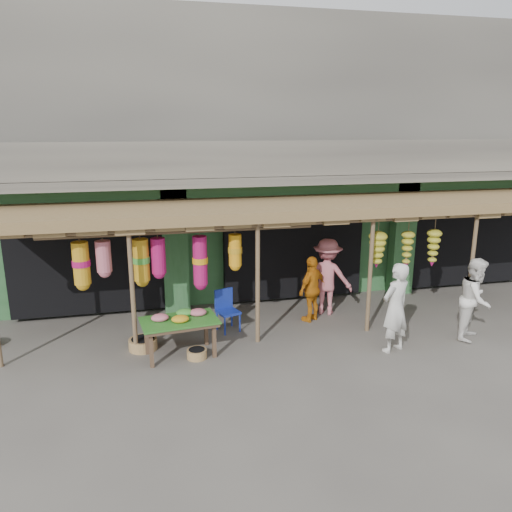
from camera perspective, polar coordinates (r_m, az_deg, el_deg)
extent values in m
plane|color=#514C47|center=(11.29, 7.46, -8.51)|extent=(80.00, 80.00, 0.00)
cube|color=gray|center=(15.17, 1.22, 16.87)|extent=(16.00, 6.00, 4.00)
cube|color=#2D6033|center=(15.58, 1.01, 3.88)|extent=(16.00, 5.70, 3.00)
cube|color=gray|center=(12.00, 5.19, 8.78)|extent=(16.00, 0.90, 0.22)
cube|color=gray|center=(11.58, 5.88, 11.03)|extent=(16.00, 0.10, 0.80)
cube|color=#2D6033|center=(12.42, 4.57, 7.37)|extent=(16.00, 0.35, 0.35)
cube|color=yellow|center=(11.84, -19.18, 5.75)|extent=(1.70, 0.06, 0.55)
cube|color=#B21414|center=(11.80, -19.19, 5.72)|extent=(1.30, 0.02, 0.30)
cube|color=black|center=(13.11, -18.24, 0.38)|extent=(3.60, 2.00, 2.50)
cube|color=black|center=(13.58, 3.23, 1.59)|extent=(3.60, 2.00, 2.50)
cube|color=black|center=(15.72, 21.02, 2.43)|extent=(3.60, 2.00, 2.50)
cube|color=#2D6033|center=(12.11, -9.21, 0.53)|extent=(0.60, 0.35, 3.00)
cube|color=#2D6033|center=(13.85, 16.37, 1.91)|extent=(0.60, 0.35, 3.00)
cylinder|color=brown|center=(9.99, -13.94, -3.99)|extent=(0.09, 0.09, 2.60)
cylinder|color=brown|center=(10.24, 0.19, -3.08)|extent=(0.09, 0.09, 2.60)
cylinder|color=brown|center=(11.06, 12.91, -2.10)|extent=(0.09, 0.09, 2.60)
cylinder|color=brown|center=(12.34, 23.41, -1.21)|extent=(0.09, 0.09, 2.60)
cylinder|color=brown|center=(10.29, 7.00, 3.81)|extent=(12.90, 0.08, 0.08)
cylinder|color=brown|center=(10.13, -8.63, 2.71)|extent=(5.50, 0.06, 0.06)
cube|color=brown|center=(11.36, 6.32, 5.78)|extent=(14.00, 2.70, 0.22)
cube|color=brown|center=(9.71, -11.87, -10.62)|extent=(0.08, 0.08, 0.65)
cube|color=brown|center=(9.93, -4.80, -9.75)|extent=(0.08, 0.08, 0.65)
cube|color=brown|center=(10.26, -12.41, -9.22)|extent=(0.08, 0.08, 0.65)
cube|color=brown|center=(10.47, -5.72, -8.44)|extent=(0.08, 0.08, 0.65)
cube|color=brown|center=(9.93, -8.75, -7.57)|extent=(1.52, 0.99, 0.06)
cube|color=#26661E|center=(9.91, -8.76, -7.30)|extent=(1.57, 1.04, 0.03)
ellipsoid|color=#D2697D|center=(9.92, -10.93, -6.94)|extent=(0.34, 0.28, 0.14)
ellipsoid|color=gold|center=(9.79, -8.65, -7.13)|extent=(0.34, 0.28, 0.14)
ellipsoid|color=#D2697D|center=(10.07, -6.65, -6.41)|extent=(0.34, 0.28, 0.14)
ellipsoid|color=green|center=(10.10, -8.17, -6.42)|extent=(0.34, 0.28, 0.14)
cylinder|color=#172B97|center=(10.93, -3.58, -8.02)|extent=(0.04, 0.04, 0.42)
cylinder|color=#172B97|center=(11.10, -1.86, -7.64)|extent=(0.04, 0.04, 0.42)
cylinder|color=#172B97|center=(11.24, -4.48, -7.38)|extent=(0.04, 0.04, 0.42)
cylinder|color=#172B97|center=(11.40, -2.79, -7.03)|extent=(0.04, 0.04, 0.42)
cube|color=#172B97|center=(11.08, -3.19, -6.42)|extent=(0.55, 0.55, 0.05)
cube|color=#172B97|center=(11.17, -3.72, -4.89)|extent=(0.43, 0.18, 0.47)
cylinder|color=brown|center=(10.57, -12.79, -9.78)|extent=(0.65, 0.65, 0.22)
cylinder|color=#A5724D|center=(10.03, -6.77, -11.03)|extent=(0.50, 0.50, 0.18)
imported|color=silver|center=(10.33, 15.64, -5.72)|extent=(0.78, 0.65, 1.84)
imported|color=white|center=(11.52, 23.79, -4.51)|extent=(1.08, 1.07, 1.76)
imported|color=orange|center=(11.60, 6.44, -3.74)|extent=(0.96, 0.83, 1.55)
imported|color=#C26771|center=(12.04, 8.13, -2.35)|extent=(1.38, 1.19, 1.85)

